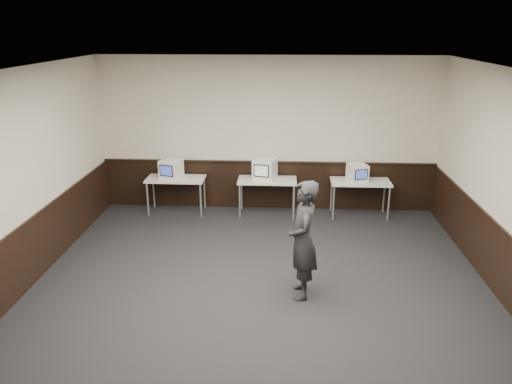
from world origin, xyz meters
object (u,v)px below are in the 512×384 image
(desk_left, at_px, (176,181))
(emac_center, at_px, (265,169))
(desk_right, at_px, (360,184))
(emac_right, at_px, (357,173))
(desk_center, at_px, (267,183))
(person, at_px, (303,240))
(emac_left, at_px, (171,169))

(desk_left, height_order, emac_center, emac_center)
(desk_right, distance_m, emac_right, 0.26)
(desk_center, xyz_separation_m, emac_right, (1.82, -0.03, 0.25))
(desk_left, bearing_deg, emac_right, -0.42)
(desk_right, xyz_separation_m, emac_right, (-0.08, -0.03, 0.25))
(desk_center, relative_size, emac_center, 2.20)
(person, bearing_deg, emac_left, -142.76)
(desk_right, height_order, person, person)
(desk_center, distance_m, person, 3.34)
(desk_center, relative_size, emac_left, 2.39)
(emac_left, height_order, person, person)
(desk_center, relative_size, person, 0.69)
(emac_center, xyz_separation_m, emac_right, (1.87, -0.06, -0.03))
(emac_left, distance_m, person, 4.17)
(desk_left, bearing_deg, emac_left, -170.27)
(emac_left, bearing_deg, desk_left, 25.20)
(desk_left, distance_m, emac_right, 3.73)
(desk_left, height_order, desk_center, same)
(desk_left, distance_m, person, 4.14)
(desk_left, bearing_deg, emac_center, 1.04)
(emac_left, height_order, emac_right, emac_left)
(desk_left, relative_size, emac_left, 2.39)
(desk_left, height_order, emac_right, emac_right)
(person, bearing_deg, emac_right, 158.39)
(desk_center, bearing_deg, desk_right, 0.00)
(desk_left, relative_size, emac_right, 2.63)
(emac_center, relative_size, emac_right, 1.19)
(desk_left, xyz_separation_m, emac_left, (-0.08, -0.01, 0.27))
(emac_left, relative_size, emac_center, 0.92)
(emac_left, xyz_separation_m, emac_right, (3.80, -0.01, -0.02))
(emac_left, height_order, emac_center, emac_center)
(desk_center, distance_m, emac_left, 2.00)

